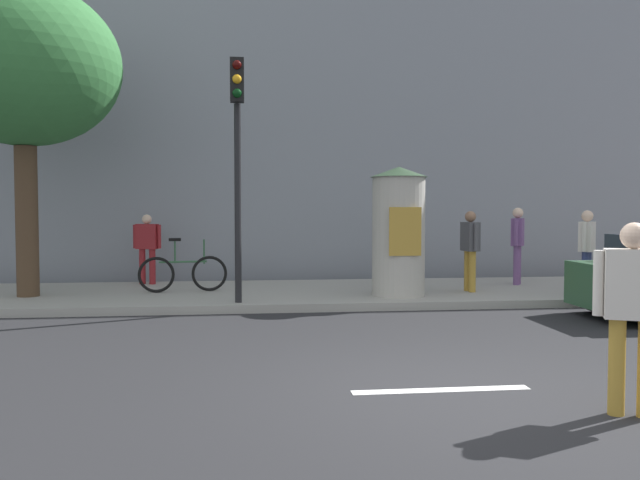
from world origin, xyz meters
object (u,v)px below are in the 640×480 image
object	(u,v)px
street_tree	(24,67)
pedestrian_with_bag	(470,244)
poster_column	(399,230)
pedestrian_in_dark_shirt	(587,244)
traffic_light	(237,140)
bicycle_leaning	(183,273)
pedestrian_tallest	(147,243)
pedestrian_near_pole	(632,300)
pedestrian_in_light_jacket	(518,240)

from	to	relation	value
street_tree	pedestrian_with_bag	distance (m)	9.31
poster_column	pedestrian_in_dark_shirt	bearing A→B (deg)	-1.06
traffic_light	pedestrian_in_dark_shirt	size ratio (longest dim) A/B	2.59
bicycle_leaning	pedestrian_with_bag	bearing A→B (deg)	-5.92
traffic_light	bicycle_leaning	distance (m)	3.24
pedestrian_tallest	bicycle_leaning	world-z (taller)	pedestrian_tallest
bicycle_leaning	pedestrian_in_dark_shirt	bearing A→B (deg)	-8.00
poster_column	bicycle_leaning	size ratio (longest dim) A/B	1.41
traffic_light	street_tree	xyz separation A→B (m)	(-4.01, 1.42, 1.48)
traffic_light	pedestrian_near_pole	bearing A→B (deg)	-60.82
traffic_light	pedestrian_tallest	bearing A→B (deg)	122.14
poster_column	pedestrian_tallest	xyz separation A→B (m)	(-5.12, 2.57, -0.35)
poster_column	street_tree	bearing A→B (deg)	174.21
pedestrian_near_pole	traffic_light	bearing A→B (deg)	119.18
traffic_light	pedestrian_tallest	distance (m)	4.33
street_tree	pedestrian_in_dark_shirt	distance (m)	11.42
pedestrian_with_bag	bicycle_leaning	xyz separation A→B (m)	(-5.78, 0.60, -0.57)
traffic_light	street_tree	bearing A→B (deg)	160.53
pedestrian_in_dark_shirt	pedestrian_with_bag	bearing A→B (deg)	166.69
poster_column	pedestrian_near_pole	xyz separation A→B (m)	(0.39, -6.89, -0.40)
street_tree	pedestrian_near_pole	xyz separation A→B (m)	(7.47, -7.60, -3.50)
poster_column	pedestrian_tallest	world-z (taller)	poster_column
street_tree	pedestrian_tallest	distance (m)	4.37
poster_column	pedestrian_in_light_jacket	distance (m)	3.44
poster_column	street_tree	size ratio (longest dim) A/B	0.42
pedestrian_in_light_jacket	bicycle_leaning	xyz separation A→B (m)	(-7.26, -0.47, -0.61)
traffic_light	pedestrian_in_light_jacket	world-z (taller)	traffic_light
pedestrian_tallest	bicycle_leaning	bearing A→B (deg)	-58.49
pedestrian_near_pole	pedestrian_tallest	xyz separation A→B (m)	(-5.51, 9.46, 0.05)
pedestrian_near_pole	pedestrian_in_dark_shirt	world-z (taller)	pedestrian_in_dark_shirt
traffic_light	pedestrian_in_dark_shirt	distance (m)	7.15
pedestrian_near_pole	pedestrian_in_light_jacket	xyz separation A→B (m)	(2.68, 8.41, 0.14)
pedestrian_in_dark_shirt	bicycle_leaning	xyz separation A→B (m)	(-7.99, 1.12, -0.59)
street_tree	pedestrian_in_dark_shirt	world-z (taller)	street_tree
bicycle_leaning	traffic_light	bearing A→B (deg)	-57.33
pedestrian_tallest	pedestrian_in_light_jacket	bearing A→B (deg)	-7.28
street_tree	bicycle_leaning	distance (m)	4.92
pedestrian_in_light_jacket	pedestrian_with_bag	xyz separation A→B (m)	(-1.48, -1.07, -0.04)
traffic_light	pedestrian_in_dark_shirt	bearing A→B (deg)	5.25
bicycle_leaning	pedestrian_tallest	bearing A→B (deg)	121.51
pedestrian_near_pole	bicycle_leaning	xyz separation A→B (m)	(-4.58, 7.94, -0.47)
pedestrian_with_bag	pedestrian_tallest	bearing A→B (deg)	162.50
street_tree	pedestrian_with_bag	xyz separation A→B (m)	(8.67, -0.26, -3.40)
street_tree	pedestrian_in_light_jacket	bearing A→B (deg)	4.54
poster_column	pedestrian_in_dark_shirt	xyz separation A→B (m)	(3.81, -0.07, -0.28)
pedestrian_in_light_jacket	traffic_light	bearing A→B (deg)	-160.07
pedestrian_with_bag	bicycle_leaning	bearing A→B (deg)	174.08
pedestrian_near_pole	pedestrian_in_light_jacket	size ratio (longest dim) A/B	0.98
street_tree	pedestrian_in_light_jacket	size ratio (longest dim) A/B	3.47
street_tree	pedestrian_in_dark_shirt	bearing A→B (deg)	-4.14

